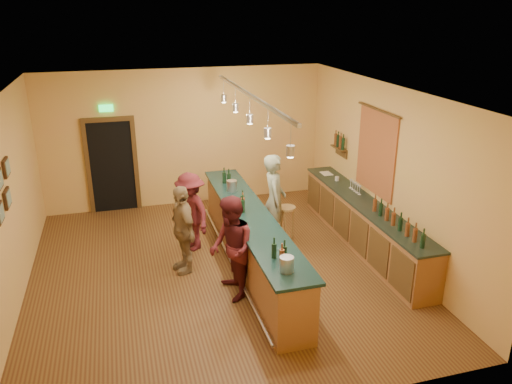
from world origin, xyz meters
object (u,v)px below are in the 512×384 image
object	(u,v)px
customer_a	(231,249)
customer_b	(183,229)
tasting_bar	(250,236)
customer_c	(191,212)
back_counter	(364,224)
bartender	(274,200)
bar_stool	(287,213)

from	to	relation	value
customer_a	customer_b	bearing A→B (deg)	-151.37
tasting_bar	customer_c	world-z (taller)	customer_c
back_counter	customer_c	bearing A→B (deg)	165.64
bartender	customer_b	distance (m)	1.97
back_counter	customer_a	xyz separation A→B (m)	(-2.90, -1.05, 0.38)
customer_b	tasting_bar	bearing A→B (deg)	67.93
customer_a	customer_b	xyz separation A→B (m)	(-0.63, 1.07, -0.05)
back_counter	bartender	distance (m)	1.81
back_counter	tasting_bar	world-z (taller)	tasting_bar
bar_stool	customer_c	bearing A→B (deg)	175.46
bartender	customer_a	bearing A→B (deg)	156.38
customer_b	bartender	bearing A→B (deg)	94.75
customer_b	back_counter	bearing A→B (deg)	77.29
customer_a	customer_b	world-z (taller)	customer_a
customer_a	tasting_bar	bearing A→B (deg)	145.74
customer_a	bar_stool	xyz separation A→B (m)	(1.54, 1.73, -0.28)
customer_a	customer_b	distance (m)	1.24
tasting_bar	bar_stool	size ratio (longest dim) A/B	7.01
customer_b	bar_stool	world-z (taller)	customer_b
bartender	bar_stool	xyz separation A→B (m)	(0.29, 0.08, -0.35)
bartender	customer_c	bearing A→B (deg)	95.20
customer_b	customer_c	bearing A→B (deg)	149.32
bartender	customer_a	distance (m)	2.07
back_counter	customer_b	size ratio (longest dim) A/B	2.81
bartender	customer_b	xyz separation A→B (m)	(-1.88, -0.58, -0.12)
customer_b	bar_stool	xyz separation A→B (m)	(2.18, 0.66, -0.23)
back_counter	bar_stool	bearing A→B (deg)	153.29
tasting_bar	customer_a	distance (m)	1.06
customer_a	customer_c	bearing A→B (deg)	-171.07
customer_c	bar_stool	size ratio (longest dim) A/B	2.14
tasting_bar	customer_a	world-z (taller)	customer_a
tasting_bar	customer_b	world-z (taller)	customer_b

